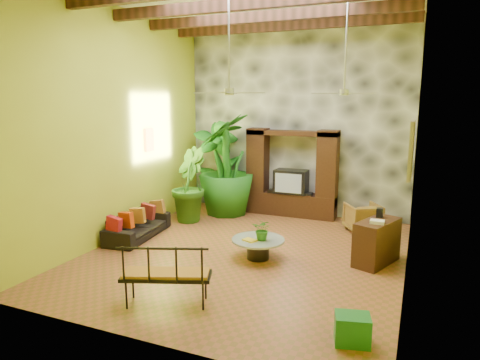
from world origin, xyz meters
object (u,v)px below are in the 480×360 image
at_px(sofa, 138,225).
at_px(iron_bench, 163,272).
at_px(entertainment_center, 291,180).
at_px(tall_plant_b, 188,184).
at_px(green_bin, 352,329).
at_px(tall_plant_a, 217,165).
at_px(side_console, 377,242).
at_px(ceiling_fan_back, 344,82).
at_px(tall_plant_c, 226,165).
at_px(ceiling_fan_front, 229,80).
at_px(coffee_table, 258,246).
at_px(wicker_armchair, 363,218).

distance_m(sofa, iron_bench, 3.50).
xyz_separation_m(entertainment_center, tall_plant_b, (-2.27, -1.52, -0.03)).
relative_size(entertainment_center, green_bin, 5.48).
bearing_deg(iron_bench, tall_plant_a, 86.99).
xyz_separation_m(sofa, side_console, (5.11, 0.44, 0.15)).
height_order(ceiling_fan_back, tall_plant_c, ceiling_fan_back).
relative_size(ceiling_fan_back, tall_plant_c, 0.69).
distance_m(ceiling_fan_front, side_console, 4.09).
bearing_deg(tall_plant_a, side_console, -29.67).
height_order(tall_plant_c, side_console, tall_plant_c).
distance_m(tall_plant_b, side_console, 4.91).
distance_m(entertainment_center, green_bin, 6.20).
distance_m(ceiling_fan_front, tall_plant_b, 3.80).
height_order(entertainment_center, ceiling_fan_back, ceiling_fan_back).
height_order(entertainment_center, iron_bench, entertainment_center).
bearing_deg(green_bin, ceiling_fan_back, 103.00).
bearing_deg(tall_plant_c, side_console, -27.73).
relative_size(entertainment_center, tall_plant_b, 1.28).
bearing_deg(ceiling_fan_back, tall_plant_b, 173.82).
relative_size(tall_plant_a, coffee_table, 2.40).
relative_size(sofa, tall_plant_b, 0.99).
relative_size(wicker_armchair, coffee_table, 0.72).
height_order(coffee_table, green_bin, coffee_table).
bearing_deg(tall_plant_b, wicker_armchair, 10.28).
relative_size(ceiling_fan_back, tall_plant_b, 0.99).
xyz_separation_m(ceiling_fan_front, side_console, (2.66, 0.84, -2.98)).
bearing_deg(ceiling_fan_back, wicker_armchair, 72.80).
xyz_separation_m(ceiling_fan_front, tall_plant_c, (-1.44, 3.00, -2.05)).
height_order(entertainment_center, coffee_table, entertainment_center).
relative_size(ceiling_fan_back, green_bin, 4.24).
distance_m(entertainment_center, tall_plant_a, 2.16).
distance_m(wicker_armchair, coffee_table, 3.08).
xyz_separation_m(tall_plant_a, side_console, (4.61, -2.62, -0.81)).
bearing_deg(tall_plant_b, green_bin, -41.11).
bearing_deg(entertainment_center, sofa, -130.15).
distance_m(tall_plant_b, green_bin, 6.32).
height_order(wicker_armchair, tall_plant_a, tall_plant_a).
relative_size(ceiling_fan_back, iron_bench, 1.32).
xyz_separation_m(ceiling_fan_back, tall_plant_b, (-3.87, 0.42, -2.46)).
distance_m(entertainment_center, ceiling_fan_front, 4.30).
xyz_separation_m(ceiling_fan_front, iron_bench, (-0.10, -2.18, -2.85)).
height_order(tall_plant_c, green_bin, tall_plant_c).
bearing_deg(side_console, green_bin, -68.96).
relative_size(entertainment_center, ceiling_fan_back, 1.29).
distance_m(coffee_table, green_bin, 3.14).
bearing_deg(coffee_table, entertainment_center, 95.40).
height_order(ceiling_fan_front, tall_plant_a, ceiling_fan_front).
bearing_deg(sofa, entertainment_center, -46.18).
xyz_separation_m(ceiling_fan_back, green_bin, (0.86, -3.71, -3.21)).
xyz_separation_m(tall_plant_b, tall_plant_c, (0.63, 0.98, 0.41)).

